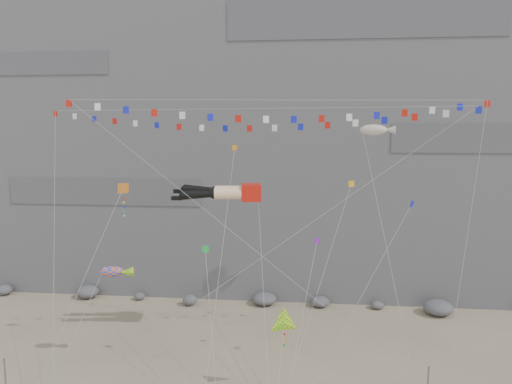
# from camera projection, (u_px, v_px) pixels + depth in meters

# --- Properties ---
(cliff) EXTENTS (80.00, 28.00, 50.00)m
(cliff) POSITION_uv_depth(u_px,v_px,m) (275.00, 82.00, 65.58)
(cliff) COLOR slate
(cliff) RESTS_ON ground
(talus_boulders) EXTENTS (60.00, 3.00, 1.20)m
(talus_boulders) POSITION_uv_depth(u_px,v_px,m) (265.00, 299.00, 54.02)
(talus_boulders) COLOR #5A5B5F
(talus_boulders) RESTS_ON ground
(legs_kite) EXTENTS (9.89, 17.29, 21.19)m
(legs_kite) POSITION_uv_depth(u_px,v_px,m) (227.00, 192.00, 42.39)
(legs_kite) COLOR red
(legs_kite) RESTS_ON ground
(flag_banner_upper) EXTENTS (37.14, 16.28, 26.46)m
(flag_banner_upper) POSITION_uv_depth(u_px,v_px,m) (237.00, 109.00, 42.66)
(flag_banner_upper) COLOR red
(flag_banner_upper) RESTS_ON ground
(flag_banner_lower) EXTENTS (31.85, 6.93, 24.71)m
(flag_banner_lower) POSITION_uv_depth(u_px,v_px,m) (280.00, 100.00, 38.09)
(flag_banner_lower) COLOR red
(flag_banner_lower) RESTS_ON ground
(harlequin_kite) EXTENTS (5.03, 9.54, 17.09)m
(harlequin_kite) POSITION_uv_depth(u_px,v_px,m) (123.00, 189.00, 39.98)
(harlequin_kite) COLOR red
(harlequin_kite) RESTS_ON ground
(fish_windsock) EXTENTS (4.44, 7.16, 10.32)m
(fish_windsock) POSITION_uv_depth(u_px,v_px,m) (112.00, 272.00, 39.27)
(fish_windsock) COLOR #FF5D0D
(fish_windsock) RESTS_ON ground
(delta_kite) EXTENTS (2.19, 7.07, 8.51)m
(delta_kite) POSITION_uv_depth(u_px,v_px,m) (284.00, 323.00, 34.75)
(delta_kite) COLOR yellow
(delta_kite) RESTS_ON ground
(blimp_windsock) EXTENTS (4.00, 14.59, 23.27)m
(blimp_windsock) POSITION_uv_depth(u_px,v_px,m) (373.00, 130.00, 45.34)
(blimp_windsock) COLOR beige
(blimp_windsock) RESTS_ON ground
(small_kite_a) EXTENTS (1.00, 14.77, 22.37)m
(small_kite_a) POSITION_uv_depth(u_px,v_px,m) (234.00, 154.00, 43.62)
(small_kite_a) COLOR orange
(small_kite_a) RESTS_ON ground
(small_kite_b) EXTENTS (2.82, 9.11, 13.61)m
(small_kite_b) POSITION_uv_depth(u_px,v_px,m) (316.00, 244.00, 38.62)
(small_kite_b) COLOR purple
(small_kite_b) RESTS_ON ground
(small_kite_c) EXTENTS (3.03, 8.32, 12.75)m
(small_kite_c) POSITION_uv_depth(u_px,v_px,m) (205.00, 251.00, 37.80)
(small_kite_c) COLOR green
(small_kite_c) RESTS_ON ground
(small_kite_d) EXTENTS (6.30, 14.96, 20.94)m
(small_kite_d) POSITION_uv_depth(u_px,v_px,m) (350.00, 187.00, 43.08)
(small_kite_d) COLOR gold
(small_kite_d) RESTS_ON ground
(small_kite_e) EXTENTS (8.88, 6.62, 17.11)m
(small_kite_e) POSITION_uv_depth(u_px,v_px,m) (409.00, 208.00, 35.20)
(small_kite_e) COLOR #151DB8
(small_kite_e) RESTS_ON ground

